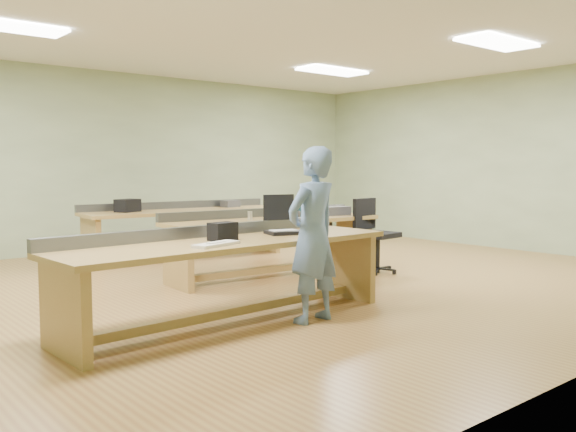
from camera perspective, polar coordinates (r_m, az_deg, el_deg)
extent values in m
plane|color=olive|center=(7.53, -1.78, -6.17)|extent=(10.00, 10.00, 0.00)
plane|color=silver|center=(7.56, -1.84, 16.77)|extent=(10.00, 10.00, 0.00)
cube|color=#9BB085|center=(10.83, -14.97, 4.97)|extent=(10.00, 0.04, 3.00)
cube|color=#9BB085|center=(11.18, 18.92, 4.86)|extent=(0.04, 8.00, 3.00)
cube|color=white|center=(7.77, -24.62, 15.80)|extent=(1.20, 0.50, 0.03)
cube|color=white|center=(8.41, 19.03, 15.07)|extent=(1.20, 0.50, 0.03)
cube|color=white|center=(10.28, 4.20, 13.36)|extent=(1.20, 0.50, 0.03)
cube|color=olive|center=(5.52, -5.37, -2.55)|extent=(3.32, 1.04, 0.05)
cube|color=olive|center=(4.83, -20.20, -8.39)|extent=(0.12, 0.78, 0.70)
cube|color=olive|center=(6.61, 5.37, -4.63)|extent=(0.12, 0.78, 0.70)
cube|color=olive|center=(5.63, -5.32, -8.87)|extent=(2.98, 0.25, 0.08)
cube|color=#484B4F|center=(5.83, -7.74, -1.39)|extent=(3.28, 0.25, 0.11)
cube|color=olive|center=(7.79, -1.27, -0.41)|extent=(2.95, 0.98, 0.05)
cube|color=olive|center=(7.17, -10.27, -3.96)|extent=(0.13, 0.68, 0.70)
cube|color=olive|center=(8.66, 6.16, -2.42)|extent=(0.13, 0.68, 0.70)
cube|color=olive|center=(7.87, -1.26, -4.95)|extent=(2.61, 0.29, 0.08)
cube|color=#484B4F|center=(8.07, -2.66, 0.33)|extent=(2.90, 0.29, 0.11)
cube|color=olive|center=(9.48, -9.54, 0.43)|extent=(3.18, 1.11, 0.05)
cube|color=olive|center=(9.00, -17.97, -2.35)|extent=(0.15, 0.74, 0.70)
cube|color=olive|center=(10.21, -2.06, -1.31)|extent=(0.15, 0.74, 0.70)
cube|color=olive|center=(9.54, -9.49, -3.31)|extent=(2.82, 0.36, 0.08)
cube|color=#484B4F|center=(9.81, -10.47, 1.03)|extent=(3.11, 0.36, 0.11)
imported|color=slate|center=(5.52, 2.32, -1.77)|extent=(0.62, 0.45, 1.60)
cube|color=black|center=(5.99, -0.40, -1.54)|extent=(0.39, 0.35, 0.04)
cube|color=black|center=(6.09, -0.88, 0.82)|extent=(0.32, 0.11, 0.26)
cube|color=beige|center=(5.15, -6.73, -2.65)|extent=(0.49, 0.28, 0.03)
ellipsoid|color=white|center=(5.75, 2.71, -1.66)|extent=(0.17, 0.19, 0.07)
cube|color=black|center=(5.51, -6.13, -1.45)|extent=(0.26, 0.18, 0.16)
cylinder|color=black|center=(8.21, 8.36, -3.58)|extent=(0.07, 0.07, 0.49)
cube|color=black|center=(8.18, 8.38, -1.74)|extent=(0.51, 0.51, 0.07)
cube|color=black|center=(8.28, 7.16, 0.20)|extent=(0.45, 0.10, 0.42)
cylinder|color=black|center=(8.24, 8.34, -5.03)|extent=(0.59, 0.59, 0.07)
cube|color=#153644|center=(8.16, 1.65, 0.49)|extent=(0.46, 0.39, 0.14)
cube|color=#353537|center=(8.35, 4.21, 0.50)|extent=(0.46, 0.33, 0.12)
imported|color=#353537|center=(7.87, 0.78, 0.15)|extent=(0.14, 0.14, 0.09)
cylinder|color=silver|center=(7.55, -3.58, 0.02)|extent=(0.07, 0.07, 0.11)
cube|color=black|center=(9.18, -14.78, 0.95)|extent=(0.39, 0.34, 0.19)
cube|color=#353537|center=(10.02, -5.42, 1.16)|extent=(0.29, 0.22, 0.11)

